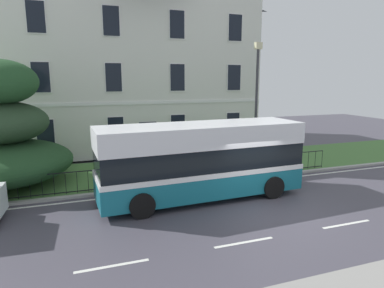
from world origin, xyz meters
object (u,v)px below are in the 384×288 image
Objects in this scene: georgian_townhouse at (132,62)px; single_decker_bus at (201,160)px; street_lamp_post at (256,98)px; evergreen_tree at (2,139)px.

georgian_townhouse is 13.85m from single_decker_bus.
street_lamp_post is at bearing -63.43° from georgian_townhouse.
evergreen_tree is 12.58m from street_lamp_post.
evergreen_tree is 9.17m from single_decker_bus.
georgian_townhouse is at bearing 49.39° from evergreen_tree.
georgian_townhouse is at bearing 116.57° from street_lamp_post.
georgian_townhouse is 1.86× the size of single_decker_bus.
street_lamp_post is at bearing 34.01° from single_decker_bus.
street_lamp_post is (4.37, 3.21, 2.31)m from single_decker_bus.
georgian_townhouse reaches higher than street_lamp_post.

